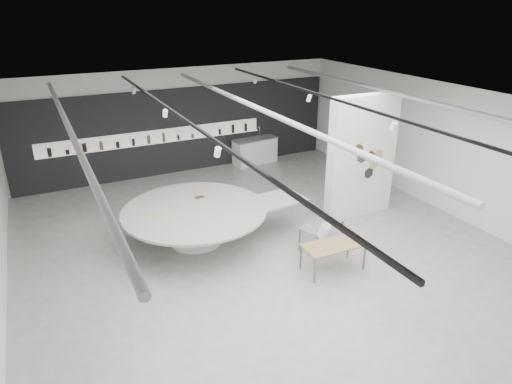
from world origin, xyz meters
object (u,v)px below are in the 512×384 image
display_island (198,220)px  kitchen_counter (255,151)px  sample_table_stone (322,226)px  partition_column (362,157)px  sample_table_wood (333,246)px

display_island → kitchen_counter: (4.15, 5.05, -0.12)m
display_island → kitchen_counter: bearing=46.1°
sample_table_stone → kitchen_counter: bearing=78.5°
partition_column → kitchen_counter: partition_column is taller
sample_table_wood → display_island: bearing=131.0°
sample_table_wood → kitchen_counter: kitchen_counter is taller
partition_column → sample_table_stone: partition_column is taller
sample_table_wood → sample_table_stone: sample_table_wood is taller
sample_table_wood → kitchen_counter: 7.98m
display_island → sample_table_stone: bearing=-35.1°
display_island → partition_column: bearing=-10.2°
sample_table_stone → display_island: bearing=149.4°
sample_table_stone → kitchen_counter: (1.37, 6.70, -0.08)m
kitchen_counter → partition_column: bearing=-89.8°
partition_column → kitchen_counter: bearing=97.3°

